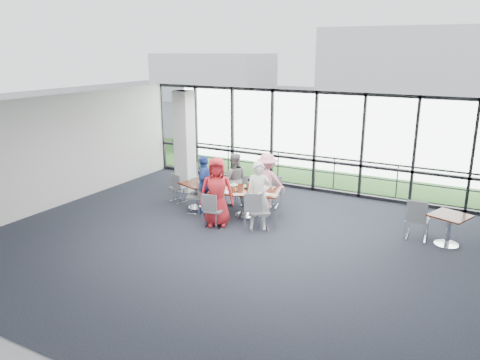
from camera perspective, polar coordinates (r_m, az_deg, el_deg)
The scene contains 41 objects.
floor at distance 11.08m, azimuth -0.13°, elevation -7.97°, with size 12.00×10.00×0.02m, color black.
ceiling at distance 10.22m, azimuth -0.14°, elevation 8.74°, with size 12.00×10.00×0.04m, color silver.
wall_left at distance 14.34m, azimuth -21.69°, elevation 3.18°, with size 0.10×10.00×3.20m, color silver.
wall_front at distance 6.86m, azimuth -20.98°, elevation -9.91°, with size 12.00×0.10×3.20m, color silver.
curtain_wall_back at distance 15.00m, azimuth 9.12°, elevation 4.62°, with size 12.00×0.10×3.20m, color white.
structural_column at distance 14.88m, azimuth -6.77°, elevation 4.62°, with size 0.50×0.50×3.20m, color silver.
apron at distance 20.02m, azimuth 13.79°, elevation 2.41°, with size 80.00×70.00×0.02m, color slate.
grass_strip at distance 18.14m, azimuth 12.12°, elevation 1.25°, with size 80.00×5.00×0.01m, color #285520.
hangar_aux at distance 43.48m, azimuth -3.25°, elevation 12.53°, with size 10.00×6.00×4.00m, color silver.
guard_rail at distance 15.79m, azimuth 9.69°, elevation 1.06°, with size 0.06×0.06×12.00m, color #2D2D33.
main_table at distance 12.72m, azimuth 0.65°, elevation -1.76°, with size 2.07×1.49×0.75m.
side_table_left at distance 13.41m, azimuth -5.18°, elevation -0.86°, with size 1.04×1.04×0.75m.
side_table_right at distance 11.88m, azimuth 24.18°, elevation -4.51°, with size 1.00×1.00×0.75m.
diner_near_left at distance 12.00m, azimuth -2.85°, elevation -1.47°, with size 0.88×0.57×1.79m, color red.
diner_near_right at distance 11.76m, azimuth 2.29°, elevation -1.95°, with size 0.64×0.47×1.75m, color silver.
diner_far_left at distance 13.57m, azimuth -0.74°, elevation 0.07°, with size 0.76×0.47×1.55m, color gray.
diner_far_right at distance 13.35m, azimuth 3.31°, elevation -0.13°, with size 1.03×0.53×1.60m, color pink.
diner_end at distance 13.01m, azimuth -4.39°, elevation -0.51°, with size 0.95×0.52×1.62m, color #264197.
chair_main_nl at distance 12.03m, azimuth -3.14°, elevation -3.70°, with size 0.43×0.43×0.89m, color slate, non-canonical shape.
chair_main_nr at distance 11.82m, azimuth 2.47°, elevation -3.87°, with size 0.47×0.47×0.96m, color slate, non-canonical shape.
chair_main_fl at distance 13.73m, azimuth -0.45°, elevation -1.35°, with size 0.40×0.40×0.82m, color slate, non-canonical shape.
chair_main_fr at distance 13.56m, azimuth 3.78°, elevation -1.53°, with size 0.42×0.42×0.85m, color slate, non-canonical shape.
chair_main_end at distance 13.07m, azimuth -5.39°, elevation -1.99°, with size 0.47×0.47×0.96m, color slate, non-canonical shape.
chair_spare_la at distance 14.08m, azimuth -7.52°, elevation -0.94°, with size 0.42×0.42×0.87m, color slate, non-canonical shape.
chair_spare_lb at distance 15.21m, azimuth -5.85°, elevation 0.38°, with size 0.43×0.43×0.87m, color slate, non-canonical shape.
chair_spare_r at distance 12.01m, azimuth 20.84°, elevation -4.52°, with size 0.49×0.49×0.99m, color slate, non-canonical shape.
plate_nl at distance 12.44m, azimuth -1.90°, elevation -1.51°, with size 0.24×0.24×0.01m, color white.
plate_nr at distance 12.29m, azimuth 3.13°, elevation -1.74°, with size 0.25×0.25×0.01m, color white.
plate_fl at distance 13.11m, azimuth -0.81°, elevation -0.60°, with size 0.25×0.25×0.01m, color white.
plate_fr at distance 12.87m, azimuth 3.07°, elevation -0.92°, with size 0.25×0.25×0.01m, color white.
plate_end at distance 12.87m, azimuth -2.86°, elevation -0.93°, with size 0.27×0.27×0.01m, color white.
tumbler_a at distance 12.49m, azimuth -0.47°, elevation -1.11°, with size 0.07×0.07×0.15m, color white.
tumbler_b at distance 12.46m, azimuth 1.64°, elevation -1.17°, with size 0.07×0.07×0.14m, color white.
tumbler_c at distance 12.86m, azimuth 1.10°, elevation -0.64°, with size 0.07×0.07×0.14m, color white.
tumbler_d at distance 12.72m, azimuth -2.32°, elevation -0.85°, with size 0.06×0.06×0.13m, color white.
menu_a at distance 12.27m, azimuth -0.20°, elevation -1.77°, with size 0.30×0.21×0.00m, color beige.
menu_b at distance 12.26m, azimuth 4.02°, elevation -1.83°, with size 0.28×0.19×0.00m, color beige.
menu_c at distance 12.95m, azimuth 1.74°, elevation -0.83°, with size 0.29×0.21×0.00m, color beige.
condiment_caddy at distance 12.77m, azimuth 0.76°, elevation -0.99°, with size 0.10×0.07×0.04m, color black.
ketchup_bottle at distance 12.71m, azimuth 0.98°, elevation -0.74°, with size 0.06×0.06×0.18m, color #A93216.
green_bottle at distance 12.72m, azimuth 0.88°, elevation -0.67°, with size 0.05×0.05×0.20m, color #246C37.
Camera 1 is at (4.88, -8.89, 4.45)m, focal length 35.00 mm.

